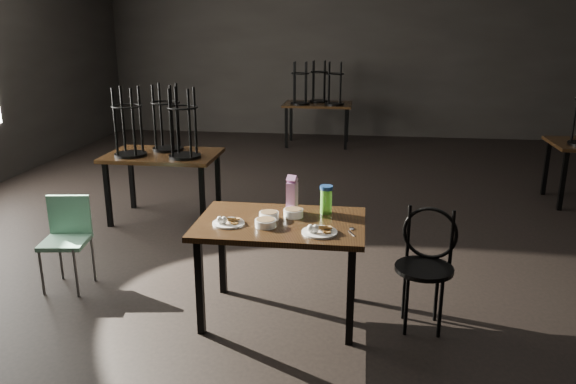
# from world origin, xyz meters

# --- Properties ---
(main_table) EXTENTS (1.20, 0.80, 0.75)m
(main_table) POSITION_xyz_m (-0.61, -1.23, 0.67)
(main_table) COLOR black
(main_table) RESTS_ON ground
(plate_left) EXTENTS (0.23, 0.23, 0.07)m
(plate_left) POSITION_xyz_m (-0.97, -1.34, 0.77)
(plate_left) COLOR white
(plate_left) RESTS_ON main_table
(plate_right) EXTENTS (0.24, 0.24, 0.08)m
(plate_right) POSITION_xyz_m (-0.32, -1.43, 0.77)
(plate_right) COLOR white
(plate_right) RESTS_ON main_table
(bowl_near) EXTENTS (0.14, 0.14, 0.06)m
(bowl_near) POSITION_xyz_m (-0.70, -1.20, 0.78)
(bowl_near) COLOR white
(bowl_near) RESTS_ON main_table
(bowl_far) EXTENTS (0.14, 0.14, 0.06)m
(bowl_far) POSITION_xyz_m (-0.53, -1.11, 0.78)
(bowl_far) COLOR white
(bowl_far) RESTS_ON main_table
(bowl_big) EXTENTS (0.15, 0.15, 0.05)m
(bowl_big) POSITION_xyz_m (-0.70, -1.35, 0.78)
(bowl_big) COLOR white
(bowl_big) RESTS_ON main_table
(juice_carton) EXTENTS (0.09, 0.09, 0.28)m
(juice_carton) POSITION_xyz_m (-0.56, -1.00, 0.88)
(juice_carton) COLOR #8B197D
(juice_carton) RESTS_ON main_table
(water_bottle) EXTENTS (0.10, 0.10, 0.21)m
(water_bottle) POSITION_xyz_m (-0.30, -1.00, 0.86)
(water_bottle) COLOR #77EF46
(water_bottle) RESTS_ON main_table
(spoon) EXTENTS (0.05, 0.17, 0.01)m
(spoon) POSITION_xyz_m (-0.10, -1.33, 0.75)
(spoon) COLOR silver
(spoon) RESTS_ON main_table
(bentwood_chair) EXTENTS (0.44, 0.43, 0.86)m
(bentwood_chair) POSITION_xyz_m (0.43, -1.20, 0.51)
(bentwood_chair) COLOR black
(bentwood_chair) RESTS_ON ground
(school_chair) EXTENTS (0.40, 0.40, 0.75)m
(school_chair) POSITION_xyz_m (-2.43, -0.94, 0.45)
(school_chair) COLOR #7ABE9A
(school_chair) RESTS_ON ground
(bg_table_left) EXTENTS (1.20, 0.80, 1.48)m
(bg_table_left) POSITION_xyz_m (-2.21, 0.75, 0.78)
(bg_table_left) COLOR black
(bg_table_left) RESTS_ON ground
(bg_table_far) EXTENTS (1.20, 0.80, 1.48)m
(bg_table_far) POSITION_xyz_m (-0.87, 4.99, 0.78)
(bg_table_far) COLOR black
(bg_table_far) RESTS_ON ground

